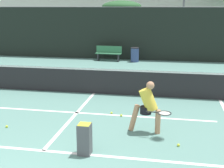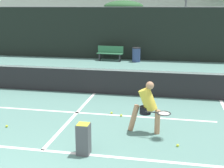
{
  "view_description": "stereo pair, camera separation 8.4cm",
  "coord_description": "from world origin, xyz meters",
  "views": [
    {
      "loc": [
        2.72,
        -4.13,
        3.19
      ],
      "look_at": [
        1.09,
        4.6,
        0.95
      ],
      "focal_mm": 50.0,
      "sensor_mm": 36.0,
      "label": 1
    },
    {
      "loc": [
        2.8,
        -4.11,
        3.19
      ],
      "look_at": [
        1.09,
        4.6,
        0.95
      ],
      "focal_mm": 50.0,
      "sensor_mm": 36.0,
      "label": 2
    }
  ],
  "objects": [
    {
      "name": "ball_hopper",
      "position": [
        0.97,
        1.96,
        0.37
      ],
      "size": [
        0.28,
        0.28,
        0.71
      ],
      "color": "#4C4C51",
      "rests_on": "ground"
    },
    {
      "name": "trash_bin",
      "position": [
        0.73,
        13.75,
        0.42
      ],
      "size": [
        0.49,
        0.49,
        0.83
      ],
      "color": "#384C7F",
      "rests_on": "ground"
    },
    {
      "name": "parked_car",
      "position": [
        1.64,
        18.45,
        0.58
      ],
      "size": [
        1.62,
        4.05,
        1.38
      ],
      "color": "black",
      "rests_on": "ground"
    },
    {
      "name": "fence_back",
      "position": [
        0.0,
        14.46,
        1.55
      ],
      "size": [
        24.0,
        0.06,
        3.12
      ],
      "color": "black",
      "rests_on": "ground"
    },
    {
      "name": "tennis_ball_scattered_1",
      "position": [
        -1.51,
        3.06,
        0.03
      ],
      "size": [
        0.07,
        0.07,
        0.07
      ],
      "primitive_type": "sphere",
      "color": "#D1E033",
      "rests_on": "ground"
    },
    {
      "name": "tree_west",
      "position": [
        -1.09,
        20.36,
        3.07
      ],
      "size": [
        3.04,
        3.04,
        3.57
      ],
      "color": "brown",
      "rests_on": "ground"
    },
    {
      "name": "courtside_bench",
      "position": [
        -0.84,
        13.82,
        0.47
      ],
      "size": [
        1.56,
        0.47,
        0.86
      ],
      "rotation": [
        0.0,
        0.0,
        -0.06
      ],
      "color": "#33724C",
      "rests_on": "ground"
    },
    {
      "name": "building_far",
      "position": [
        0.0,
        27.17,
        2.58
      ],
      "size": [
        36.0,
        2.4,
        5.15
      ],
      "primitive_type": "cube",
      "color": "beige",
      "rests_on": "ground"
    },
    {
      "name": "court_baseline_near",
      "position": [
        0.0,
        1.94,
        0.0
      ],
      "size": [
        11.0,
        0.1,
        0.01
      ],
      "primitive_type": "cube",
      "color": "white",
      "rests_on": "ground"
    },
    {
      "name": "court_center_mark",
      "position": [
        0.0,
        4.35,
        0.0
      ],
      "size": [
        0.1,
        4.82,
        0.01
      ],
      "primitive_type": "cube",
      "color": "white",
      "rests_on": "ground"
    },
    {
      "name": "tennis_ball_scattered_2",
      "position": [
        3.01,
        2.73,
        0.03
      ],
      "size": [
        0.07,
        0.07,
        0.07
      ],
      "primitive_type": "sphere",
      "color": "#D1E033",
      "rests_on": "ground"
    },
    {
      "name": "court_service_line",
      "position": [
        0.0,
        4.56,
        0.0
      ],
      "size": [
        8.25,
        0.1,
        0.01
      ],
      "primitive_type": "cube",
      "color": "white",
      "rests_on": "ground"
    },
    {
      "name": "tennis_ball_scattered_5",
      "position": [
        1.95,
        6.37,
        0.03
      ],
      "size": [
        0.07,
        0.07,
        0.07
      ],
      "primitive_type": "sphere",
      "color": "#D1E033",
      "rests_on": "ground"
    },
    {
      "name": "player_practicing",
      "position": [
        2.23,
        3.45,
        0.73
      ],
      "size": [
        1.12,
        0.64,
        1.36
      ],
      "rotation": [
        0.0,
        0.0,
        -0.11
      ],
      "color": "tan",
      "rests_on": "ground"
    },
    {
      "name": "tennis_ball_scattered_4",
      "position": [
        1.39,
        4.5,
        0.03
      ],
      "size": [
        0.07,
        0.07,
        0.07
      ],
      "primitive_type": "sphere",
      "color": "#D1E033",
      "rests_on": "ground"
    },
    {
      "name": "net",
      "position": [
        0.0,
        6.75,
        0.51
      ],
      "size": [
        11.09,
        0.09,
        1.07
      ],
      "color": "slate",
      "rests_on": "ground"
    },
    {
      "name": "tennis_ball_scattered_6",
      "position": [
        1.07,
        4.66,
        0.03
      ],
      "size": [
        0.07,
        0.07,
        0.07
      ],
      "primitive_type": "sphere",
      "color": "#D1E033",
      "rests_on": "ground"
    }
  ]
}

